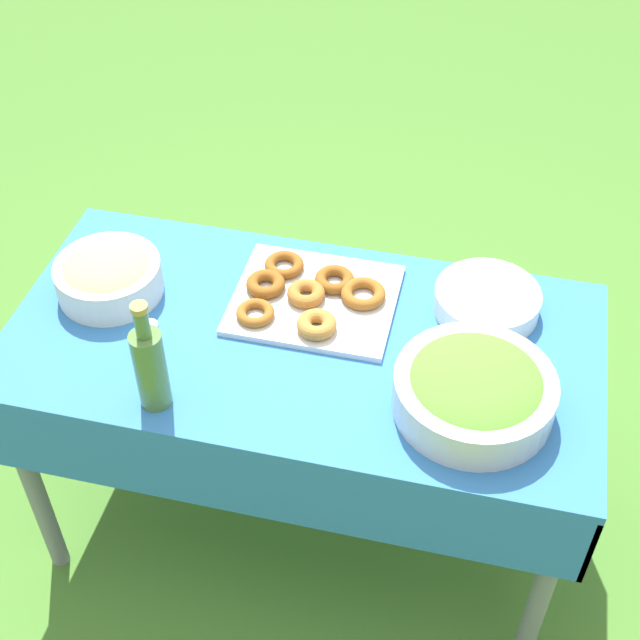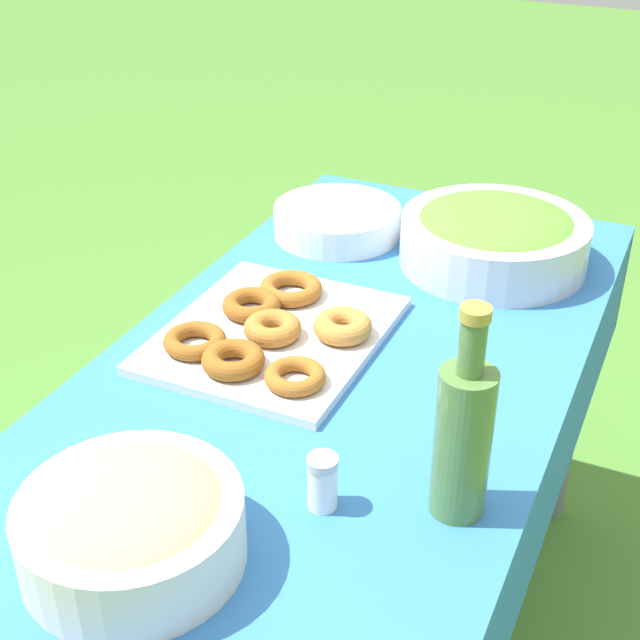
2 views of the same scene
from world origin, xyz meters
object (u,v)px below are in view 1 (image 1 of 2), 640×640
(salad_bowl, at_px, (474,390))
(donut_platter, at_px, (311,296))
(pasta_bowl, at_px, (108,275))
(plate_stack, at_px, (487,301))
(olive_oil_bottle, at_px, (150,366))

(salad_bowl, xyz_separation_m, donut_platter, (-0.43, 0.25, -0.04))
(donut_platter, bearing_deg, pasta_bowl, -171.27)
(donut_platter, distance_m, plate_stack, 0.43)
(donut_platter, relative_size, olive_oil_bottle, 1.37)
(olive_oil_bottle, bearing_deg, pasta_bowl, 127.23)
(salad_bowl, height_order, donut_platter, salad_bowl)
(salad_bowl, relative_size, pasta_bowl, 1.34)
(donut_platter, relative_size, plate_stack, 1.55)
(salad_bowl, height_order, pasta_bowl, salad_bowl)
(plate_stack, bearing_deg, salad_bowl, -89.84)
(salad_bowl, bearing_deg, olive_oil_bottle, -168.35)
(plate_stack, height_order, olive_oil_bottle, olive_oil_bottle)
(olive_oil_bottle, bearing_deg, plate_stack, 34.24)
(pasta_bowl, distance_m, donut_platter, 0.50)
(salad_bowl, relative_size, olive_oil_bottle, 1.22)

